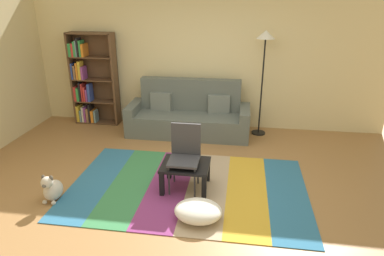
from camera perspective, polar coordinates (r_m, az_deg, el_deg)
ground_plane at (r=4.77m, az=-1.32°, el=-10.15°), size 14.00×14.00×0.00m
back_wall at (r=6.68m, az=2.34°, el=11.64°), size 6.80×0.10×2.70m
rug at (r=4.80m, az=-0.72°, el=-9.83°), size 3.23×2.07×0.01m
couch at (r=6.47m, az=-0.52°, el=2.01°), size 2.26×0.80×1.00m
bookshelf at (r=7.17m, az=-16.67°, el=7.27°), size 0.90×0.28×1.81m
coffee_table at (r=4.65m, az=-1.08°, el=-6.71°), size 0.64×0.54×0.37m
pouf at (r=4.15m, az=1.04°, el=-13.65°), size 0.57×0.48×0.21m
dog at (r=4.82m, az=-22.24°, el=-9.37°), size 0.22×0.35×0.40m
standing_lamp at (r=6.25m, az=12.01°, el=12.75°), size 0.32×0.32×1.91m
tv_remote at (r=4.66m, az=-0.16°, el=-5.50°), size 0.05×0.15×0.02m
folding_chair at (r=4.59m, az=-1.19°, el=-3.92°), size 0.40×0.40×0.90m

